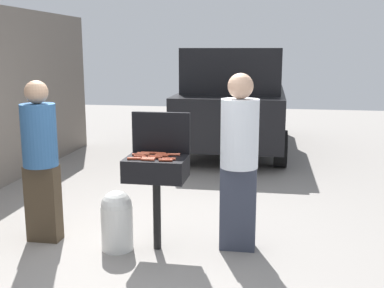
{
  "coord_description": "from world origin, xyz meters",
  "views": [
    {
      "loc": [
        1.36,
        -4.32,
        2.0
      ],
      "look_at": [
        0.52,
        0.58,
        1.0
      ],
      "focal_mm": 44.14,
      "sensor_mm": 36.0,
      "label": 1
    }
  ],
  "objects_px": {
    "hot_dog_2": "(154,157)",
    "hot_dog_6": "(169,159)",
    "hot_dog_8": "(160,153)",
    "hot_dog_14": "(174,154)",
    "hot_dog_0": "(134,159)",
    "hot_dog_1": "(144,154)",
    "hot_dog_11": "(140,157)",
    "hot_dog_3": "(156,156)",
    "hot_dog_7": "(166,160)",
    "hot_dog_13": "(148,160)",
    "hot_dog_15": "(138,155)",
    "propane_tank": "(117,219)",
    "parked_minivan": "(235,98)",
    "hot_dog_5": "(161,156)",
    "hot_dog_9": "(148,153)",
    "bbq_grill": "(156,172)",
    "hot_dog_12": "(149,158)",
    "hot_dog_4": "(143,154)",
    "hot_dog_10": "(163,155)",
    "person_right": "(239,156)"
  },
  "relations": [
    {
      "from": "hot_dog_5",
      "to": "hot_dog_10",
      "type": "relative_size",
      "value": 1.0
    },
    {
      "from": "hot_dog_3",
      "to": "hot_dog_5",
      "type": "xyz_separation_m",
      "value": [
        0.04,
        0.05,
        0.0
      ]
    },
    {
      "from": "hot_dog_6",
      "to": "hot_dog_2",
      "type": "bearing_deg",
      "value": 165.44
    },
    {
      "from": "hot_dog_15",
      "to": "parked_minivan",
      "type": "bearing_deg",
      "value": 83.96
    },
    {
      "from": "hot_dog_3",
      "to": "hot_dog_7",
      "type": "bearing_deg",
      "value": -47.01
    },
    {
      "from": "hot_dog_0",
      "to": "hot_dog_10",
      "type": "relative_size",
      "value": 1.0
    },
    {
      "from": "bbq_grill",
      "to": "hot_dog_7",
      "type": "relative_size",
      "value": 7.35
    },
    {
      "from": "hot_dog_14",
      "to": "parked_minivan",
      "type": "bearing_deg",
      "value": 87.73
    },
    {
      "from": "hot_dog_6",
      "to": "hot_dog_7",
      "type": "height_order",
      "value": "same"
    },
    {
      "from": "hot_dog_4",
      "to": "hot_dog_13",
      "type": "distance_m",
      "value": 0.23
    },
    {
      "from": "hot_dog_0",
      "to": "hot_dog_12",
      "type": "relative_size",
      "value": 1.0
    },
    {
      "from": "hot_dog_8",
      "to": "hot_dog_10",
      "type": "distance_m",
      "value": 0.07
    },
    {
      "from": "hot_dog_4",
      "to": "parked_minivan",
      "type": "bearing_deg",
      "value": 84.35
    },
    {
      "from": "hot_dog_5",
      "to": "propane_tank",
      "type": "bearing_deg",
      "value": -165.12
    },
    {
      "from": "hot_dog_6",
      "to": "parked_minivan",
      "type": "bearing_deg",
      "value": 87.76
    },
    {
      "from": "hot_dog_12",
      "to": "parked_minivan",
      "type": "bearing_deg",
      "value": 85.62
    },
    {
      "from": "hot_dog_1",
      "to": "hot_dog_11",
      "type": "bearing_deg",
      "value": -88.97
    },
    {
      "from": "hot_dog_6",
      "to": "hot_dog_4",
      "type": "bearing_deg",
      "value": 154.56
    },
    {
      "from": "hot_dog_2",
      "to": "hot_dog_3",
      "type": "bearing_deg",
      "value": 74.88
    },
    {
      "from": "hot_dog_11",
      "to": "hot_dog_10",
      "type": "bearing_deg",
      "value": 29.9
    },
    {
      "from": "hot_dog_11",
      "to": "hot_dog_12",
      "type": "xyz_separation_m",
      "value": [
        0.1,
        -0.06,
        0.0
      ]
    },
    {
      "from": "hot_dog_14",
      "to": "hot_dog_0",
      "type": "bearing_deg",
      "value": -144.35
    },
    {
      "from": "hot_dog_4",
      "to": "hot_dog_11",
      "type": "distance_m",
      "value": 0.1
    },
    {
      "from": "hot_dog_2",
      "to": "hot_dog_14",
      "type": "relative_size",
      "value": 1.0
    },
    {
      "from": "hot_dog_2",
      "to": "hot_dog_5",
      "type": "distance_m",
      "value": 0.09
    },
    {
      "from": "hot_dog_2",
      "to": "hot_dog_6",
      "type": "relative_size",
      "value": 1.0
    },
    {
      "from": "hot_dog_12",
      "to": "propane_tank",
      "type": "xyz_separation_m",
      "value": [
        -0.35,
        0.02,
        -0.65
      ]
    },
    {
      "from": "hot_dog_2",
      "to": "hot_dog_8",
      "type": "height_order",
      "value": "same"
    },
    {
      "from": "bbq_grill",
      "to": "hot_dog_6",
      "type": "distance_m",
      "value": 0.23
    },
    {
      "from": "hot_dog_1",
      "to": "propane_tank",
      "type": "xyz_separation_m",
      "value": [
        -0.24,
        -0.18,
        -0.65
      ]
    },
    {
      "from": "bbq_grill",
      "to": "hot_dog_5",
      "type": "bearing_deg",
      "value": 35.2
    },
    {
      "from": "hot_dog_1",
      "to": "hot_dog_7",
      "type": "distance_m",
      "value": 0.37
    },
    {
      "from": "hot_dog_2",
      "to": "hot_dog_9",
      "type": "xyz_separation_m",
      "value": [
        -0.12,
        0.18,
        0.0
      ]
    },
    {
      "from": "hot_dog_3",
      "to": "propane_tank",
      "type": "bearing_deg",
      "value": -169.91
    },
    {
      "from": "hot_dog_8",
      "to": "hot_dog_9",
      "type": "distance_m",
      "value": 0.13
    },
    {
      "from": "hot_dog_5",
      "to": "hot_dog_7",
      "type": "relative_size",
      "value": 1.0
    },
    {
      "from": "hot_dog_12",
      "to": "hot_dog_11",
      "type": "bearing_deg",
      "value": 148.05
    },
    {
      "from": "hot_dog_7",
      "to": "hot_dog_12",
      "type": "xyz_separation_m",
      "value": [
        -0.18,
        0.04,
        0.0
      ]
    },
    {
      "from": "hot_dog_9",
      "to": "hot_dog_12",
      "type": "bearing_deg",
      "value": -72.57
    },
    {
      "from": "hot_dog_0",
      "to": "hot_dog_13",
      "type": "distance_m",
      "value": 0.14
    },
    {
      "from": "hot_dog_10",
      "to": "hot_dog_2",
      "type": "bearing_deg",
      "value": -115.47
    },
    {
      "from": "bbq_grill",
      "to": "hot_dog_14",
      "type": "height_order",
      "value": "hot_dog_14"
    },
    {
      "from": "hot_dog_8",
      "to": "person_right",
      "type": "xyz_separation_m",
      "value": [
        0.8,
        0.02,
        -0.0
      ]
    },
    {
      "from": "bbq_grill",
      "to": "hot_dog_4",
      "type": "xyz_separation_m",
      "value": [
        -0.15,
        0.06,
        0.16
      ]
    },
    {
      "from": "hot_dog_3",
      "to": "hot_dog_5",
      "type": "distance_m",
      "value": 0.06
    },
    {
      "from": "hot_dog_2",
      "to": "hot_dog_12",
      "type": "distance_m",
      "value": 0.07
    },
    {
      "from": "hot_dog_10",
      "to": "hot_dog_14",
      "type": "xyz_separation_m",
      "value": [
        0.1,
        0.03,
        0.0
      ]
    },
    {
      "from": "hot_dog_15",
      "to": "propane_tank",
      "type": "bearing_deg",
      "value": -151.55
    },
    {
      "from": "hot_dog_0",
      "to": "hot_dog_13",
      "type": "xyz_separation_m",
      "value": [
        0.14,
        -0.01,
        0.0
      ]
    },
    {
      "from": "hot_dog_12",
      "to": "propane_tank",
      "type": "distance_m",
      "value": 0.73
    }
  ]
}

